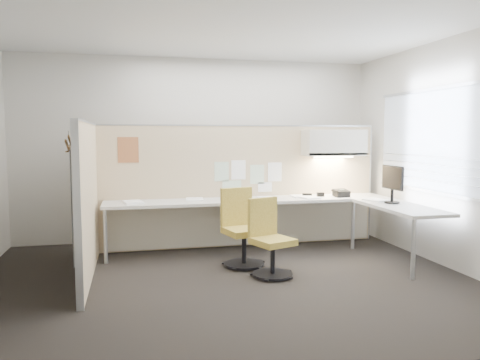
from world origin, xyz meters
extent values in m
cube|color=black|center=(0.00, 0.00, -0.01)|extent=(5.50, 4.50, 0.01)
cube|color=white|center=(0.00, 0.00, 2.80)|extent=(5.50, 4.50, 0.01)
cube|color=beige|center=(0.00, 2.25, 1.40)|extent=(5.50, 0.02, 2.80)
cube|color=beige|center=(0.00, -2.25, 1.40)|extent=(5.50, 0.02, 2.80)
cube|color=beige|center=(2.75, 0.00, 1.40)|extent=(0.02, 4.50, 2.80)
cube|color=#ADB9C9|center=(2.73, 0.00, 1.55)|extent=(0.01, 2.80, 1.30)
cube|color=#CDB68E|center=(0.55, 1.60, 0.88)|extent=(4.10, 0.06, 1.75)
cube|color=#CDB68E|center=(-1.50, 0.50, 0.88)|extent=(0.06, 2.20, 1.75)
cube|color=beige|center=(0.60, 1.27, 0.71)|extent=(4.00, 0.60, 0.04)
cube|color=beige|center=(2.30, 0.23, 0.71)|extent=(0.60, 1.47, 0.04)
cube|color=beige|center=(0.60, 1.54, 0.34)|extent=(3.90, 0.02, 0.64)
cylinder|color=#A5A8AA|center=(-1.35, 1.02, 0.34)|extent=(0.05, 0.05, 0.69)
cylinder|color=#A5A8AA|center=(2.05, -0.45, 0.34)|extent=(0.05, 0.05, 0.69)
cylinder|color=#A5A8AA|center=(2.05, 1.02, 0.34)|extent=(0.05, 0.05, 0.69)
cube|color=beige|center=(1.90, 1.39, 1.51)|extent=(0.90, 0.36, 0.38)
cube|color=#FFEABF|center=(1.90, 1.39, 1.30)|extent=(0.60, 0.06, 0.02)
cube|color=#8CBF8C|center=(0.25, 1.57, 1.10)|extent=(0.21, 0.00, 0.28)
cube|color=white|center=(0.50, 1.57, 1.12)|extent=(0.21, 0.00, 0.28)
cube|color=#8CBF8C|center=(0.78, 1.57, 1.05)|extent=(0.21, 0.00, 0.28)
cube|color=white|center=(1.05, 1.57, 1.08)|extent=(0.21, 0.00, 0.28)
cube|color=#8CBF8C|center=(0.40, 1.57, 0.88)|extent=(0.28, 0.00, 0.18)
cube|color=white|center=(0.90, 1.57, 0.86)|extent=(0.21, 0.00, 0.14)
cube|color=orange|center=(-1.05, 1.57, 1.42)|extent=(0.28, 0.00, 0.35)
cylinder|color=black|center=(0.32, 0.49, 0.03)|extent=(0.50, 0.50, 0.03)
cylinder|color=black|center=(0.32, 0.49, 0.22)|extent=(0.06, 0.06, 0.38)
cube|color=gold|center=(0.32, 0.49, 0.44)|extent=(0.54, 0.54, 0.08)
cube|color=gold|center=(0.27, 0.70, 0.72)|extent=(0.42, 0.16, 0.48)
cylinder|color=black|center=(0.54, 0.01, 0.03)|extent=(0.46, 0.46, 0.03)
cylinder|color=black|center=(0.54, 0.01, 0.21)|extent=(0.05, 0.05, 0.36)
cube|color=gold|center=(0.54, 0.01, 0.41)|extent=(0.53, 0.53, 0.07)
cube|color=gold|center=(0.47, 0.19, 0.67)|extent=(0.39, 0.19, 0.45)
cylinder|color=black|center=(2.30, 0.43, 0.74)|extent=(0.20, 0.20, 0.02)
cylinder|color=black|center=(2.30, 0.43, 0.83)|extent=(0.04, 0.04, 0.18)
cube|color=black|center=(2.30, 0.43, 1.07)|extent=(0.03, 0.47, 0.31)
cube|color=black|center=(2.30, 0.43, 1.07)|extent=(0.00, 0.43, 0.27)
cube|color=black|center=(1.95, 1.21, 0.78)|extent=(0.21, 0.20, 0.12)
cylinder|color=black|center=(1.86, 1.23, 0.81)|extent=(0.05, 0.17, 0.04)
cube|color=black|center=(1.47, 1.32, 0.76)|extent=(0.14, 0.09, 0.05)
cube|color=black|center=(1.67, 1.31, 0.76)|extent=(0.10, 0.07, 0.06)
cube|color=silver|center=(-1.50, -0.23, 1.77)|extent=(0.14, 0.02, 0.02)
cylinder|color=silver|center=(-1.57, -0.23, 1.69)|extent=(0.02, 0.02, 0.14)
cube|color=#AD7F4C|center=(-1.57, -0.23, 1.56)|extent=(0.02, 0.46, 0.12)
cube|color=#AD7F4C|center=(-1.60, -0.20, 1.52)|extent=(0.02, 0.46, 0.12)
cube|color=#92959C|center=(-1.58, -0.28, 0.90)|extent=(0.01, 0.07, 1.15)
cube|color=white|center=(-1.00, 1.23, 0.74)|extent=(0.28, 0.34, 0.03)
cube|color=white|center=(-0.17, 1.34, 0.74)|extent=(0.26, 0.32, 0.02)
cube|color=white|center=(0.41, 1.24, 0.75)|extent=(0.24, 0.31, 0.04)
cube|color=white|center=(0.85, 1.27, 0.74)|extent=(0.24, 0.31, 0.01)
cube|color=white|center=(1.44, 1.18, 0.74)|extent=(0.30, 0.35, 0.02)
cube|color=white|center=(2.22, 0.70, 0.74)|extent=(0.32, 0.36, 0.02)
cube|color=white|center=(1.37, 1.35, 0.74)|extent=(0.23, 0.30, 0.02)
camera|label=1|loc=(-1.01, -5.01, 1.61)|focal=35.00mm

